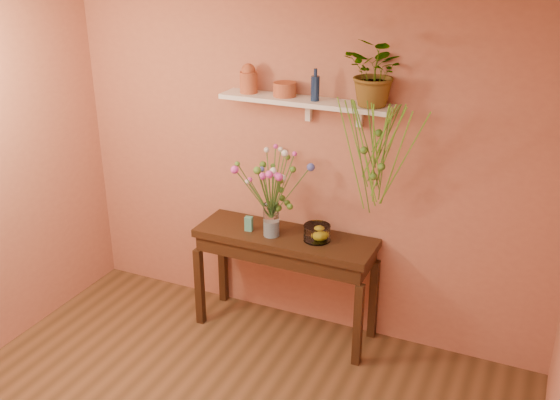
# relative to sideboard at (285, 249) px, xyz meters

# --- Properties ---
(room) EXTENTS (4.04, 4.04, 2.70)m
(room) POSITION_rel_sideboard_xyz_m (0.05, -1.75, 0.60)
(room) COLOR brown
(room) RESTS_ON ground
(sideboard) EXTENTS (1.44, 0.46, 0.87)m
(sideboard) POSITION_rel_sideboard_xyz_m (0.00, 0.00, 0.00)
(sideboard) COLOR #331B10
(sideboard) RESTS_ON ground
(wall_shelf) EXTENTS (1.30, 0.24, 0.19)m
(wall_shelf) POSITION_rel_sideboard_xyz_m (0.11, 0.13, 1.17)
(wall_shelf) COLOR white
(wall_shelf) RESTS_ON room
(terracotta_jug) EXTENTS (0.14, 0.14, 0.22)m
(terracotta_jug) POSITION_rel_sideboard_xyz_m (-0.36, 0.13, 1.30)
(terracotta_jug) COLOR #A94E30
(terracotta_jug) RESTS_ON wall_shelf
(terracotta_pot) EXTENTS (0.20, 0.20, 0.10)m
(terracotta_pot) POSITION_rel_sideboard_xyz_m (-0.07, 0.14, 1.24)
(terracotta_pot) COLOR #A94E30
(terracotta_pot) RESTS_ON wall_shelf
(blue_bottle) EXTENTS (0.08, 0.08, 0.23)m
(blue_bottle) POSITION_rel_sideboard_xyz_m (0.19, 0.11, 1.29)
(blue_bottle) COLOR #112244
(blue_bottle) RESTS_ON wall_shelf
(spider_plant) EXTENTS (0.53, 0.49, 0.48)m
(spider_plant) POSITION_rel_sideboard_xyz_m (0.63, 0.13, 1.43)
(spider_plant) COLOR #3F6C21
(spider_plant) RESTS_ON wall_shelf
(plant_fronds) EXTENTS (0.68, 0.31, 0.85)m
(plant_fronds) POSITION_rel_sideboard_xyz_m (0.70, -0.03, 0.91)
(plant_fronds) COLOR #3F6C21
(plant_fronds) RESTS_ON wall_shelf
(glass_vase) EXTENTS (0.13, 0.13, 0.26)m
(glass_vase) POSITION_rel_sideboard_xyz_m (-0.09, -0.06, 0.24)
(glass_vase) COLOR white
(glass_vase) RESTS_ON sideboard
(bouquet) EXTENTS (0.52, 0.58, 0.55)m
(bouquet) POSITION_rel_sideboard_xyz_m (-0.06, -0.08, 0.62)
(bouquet) COLOR #386B28
(bouquet) RESTS_ON glass_vase
(glass_bowl) EXTENTS (0.21, 0.21, 0.12)m
(glass_bowl) POSITION_rel_sideboard_xyz_m (0.26, 0.01, 0.18)
(glass_bowl) COLOR white
(glass_bowl) RESTS_ON sideboard
(lemon) EXTENTS (0.08, 0.08, 0.08)m
(lemon) POSITION_rel_sideboard_xyz_m (0.27, 0.03, 0.17)
(lemon) COLOR yellow
(lemon) RESTS_ON glass_bowl
(carton) EXTENTS (0.06, 0.05, 0.12)m
(carton) POSITION_rel_sideboard_xyz_m (-0.29, -0.05, 0.19)
(carton) COLOR teal
(carton) RESTS_ON sideboard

